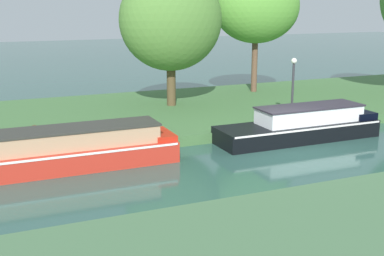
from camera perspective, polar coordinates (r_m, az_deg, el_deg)
The scene contains 9 objects.
ground_plane at distance 18.35m, azimuth 10.80°, elevation -2.61°, with size 120.00×120.00×0.00m, color #2C5249.
riverbank_far at distance 24.24m, azimuth 1.64°, elevation 2.17°, with size 72.00×10.00×0.40m, color #416C3B.
black_barge at distance 19.98m, azimuth 12.50°, elevation 0.32°, with size 6.60×1.81×1.31m.
red_narrowboat at distance 16.58m, azimuth -13.78°, elevation -2.48°, with size 7.29×1.79×1.33m.
willow_tree_left at distance 23.65m, azimuth -2.38°, elevation 12.18°, with size 4.90×3.68×6.39m.
willow_tree_centre at distance 27.71m, azimuth 7.44°, elevation 13.53°, with size 4.96×3.27×6.56m.
lamp_post at distance 21.43m, azimuth 11.44°, elevation 5.35°, with size 0.24×0.24×2.58m.
mooring_post_near at distance 22.64m, azimuth 17.21°, elevation 2.03°, with size 0.12×0.12×0.63m, color #4B3F27.
mooring_post_far at distance 17.46m, azimuth -17.43°, elevation -1.07°, with size 0.15×0.15×0.84m, color brown.
Camera 1 is at (-9.93, -14.55, 5.17)m, focal length 46.82 mm.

